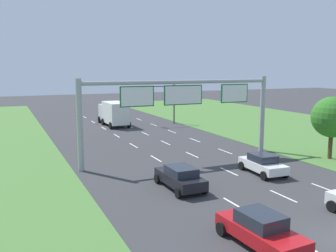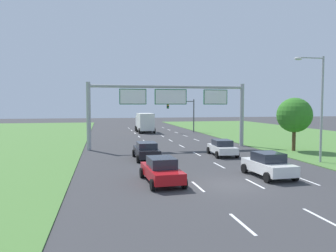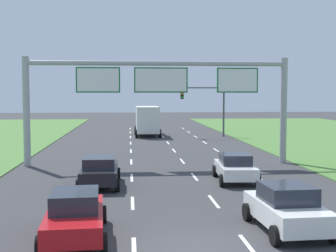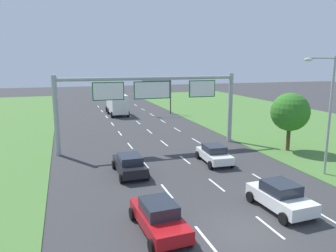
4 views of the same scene
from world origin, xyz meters
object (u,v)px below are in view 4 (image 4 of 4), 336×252
car_mid_lane (130,164)px  sign_gantry (152,96)px  traffic_light_mast (159,90)px  street_lamp (326,106)px  box_truck (117,104)px  roadside_tree_mid (290,112)px  car_near_red (214,154)px  car_lead_silver (280,196)px  car_far_ahead (159,217)px

car_mid_lane → sign_gantry: bearing=62.2°
sign_gantry → traffic_light_mast: bearing=72.1°
car_mid_lane → street_lamp: size_ratio=0.51×
box_truck → street_lamp: size_ratio=0.86×
street_lamp → roadside_tree_mid: street_lamp is taller
street_lamp → car_near_red: bearing=140.2°
car_lead_silver → traffic_light_mast: bearing=82.4°
roadside_tree_mid → box_truck: bearing=114.3°
car_mid_lane → sign_gantry: sign_gantry is taller
box_truck → street_lamp: street_lamp is taller
car_near_red → roadside_tree_mid: bearing=12.3°
car_near_red → car_lead_silver: 9.00m
car_mid_lane → sign_gantry: 8.76m
car_far_ahead → traffic_light_mast: size_ratio=0.80×
box_truck → traffic_light_mast: 6.85m
car_lead_silver → traffic_light_mast: traffic_light_mast is taller
car_lead_silver → car_far_ahead: car_lead_silver is taller
car_far_ahead → box_truck: bearing=80.9°
box_truck → traffic_light_mast: (6.24, -1.86, 2.13)m
box_truck → sign_gantry: 21.19m
car_far_ahead → roadside_tree_mid: 18.85m
car_far_ahead → box_truck: (3.70, 36.36, 0.96)m
box_truck → roadside_tree_mid: size_ratio=1.35×
street_lamp → roadside_tree_mid: bearing=72.3°
box_truck → roadside_tree_mid: 28.49m
box_truck → roadside_tree_mid: (11.72, -25.90, 1.90)m
car_near_red → car_mid_lane: 7.12m
sign_gantry → roadside_tree_mid: (11.66, -4.95, -1.32)m
car_near_red → sign_gantry: sign_gantry is taller
car_far_ahead → street_lamp: size_ratio=0.53×
car_near_red → car_mid_lane: bearing=-171.4°
car_near_red → car_lead_silver: bearing=-88.4°
car_near_red → roadside_tree_mid: size_ratio=0.76×
car_mid_lane → car_far_ahead: bearing=-92.3°
car_lead_silver → traffic_light_mast: (2.88, 34.29, 3.07)m
car_far_ahead → traffic_light_mast: 36.04m
sign_gantry → car_mid_lane: bearing=-117.2°
sign_gantry → street_lamp: bearing=-49.4°
car_near_red → car_lead_silver: (-0.28, -9.00, 0.05)m
car_mid_lane → car_lead_silver: bearing=-51.5°
roadside_tree_mid → sign_gantry: bearing=157.0°
car_mid_lane → box_truck: 28.02m
sign_gantry → roadside_tree_mid: sign_gantry is taller
car_lead_silver → car_far_ahead: bearing=178.9°
car_mid_lane → box_truck: bearing=82.3°
car_near_red → traffic_light_mast: 25.62m
car_mid_lane → roadside_tree_mid: (15.17, 1.90, 2.86)m
street_lamp → roadside_tree_mid: (2.01, 6.30, -1.45)m
car_near_red → box_truck: size_ratio=0.56×
car_far_ahead → box_truck: box_truck is taller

